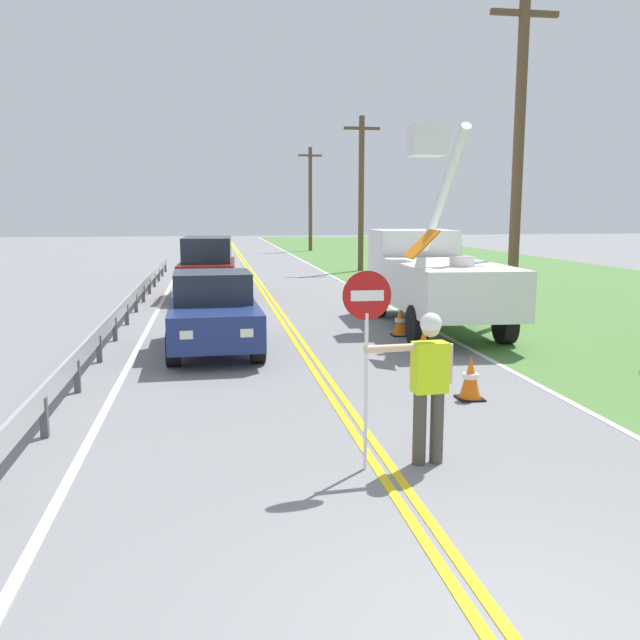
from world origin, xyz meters
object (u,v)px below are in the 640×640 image
oncoming_suv_second (208,267)px  utility_pole_far (310,197)px  oncoming_sedan_nearest (213,313)px  traffic_cone_lead (470,379)px  utility_pole_mid (361,191)px  flagger_worker (429,378)px  utility_bucket_truck (431,273)px  traffic_cone_mid (424,345)px  traffic_cone_tail (400,322)px  stop_sign_paddle (367,325)px  utility_pole_near (518,155)px

oncoming_suv_second → utility_pole_far: (7.68, 27.36, 2.98)m
oncoming_sedan_nearest → traffic_cone_lead: (4.04, -4.50, -0.50)m
utility_pole_mid → oncoming_sedan_nearest: bearing=-111.6°
flagger_worker → utility_bucket_truck: size_ratio=0.26×
flagger_worker → traffic_cone_mid: bearing=72.5°
traffic_cone_lead → traffic_cone_tail: same height
utility_bucket_truck → traffic_cone_mid: (-1.50, -4.12, -1.07)m
flagger_worker → traffic_cone_mid: (1.67, 5.30, -0.71)m
stop_sign_paddle → traffic_cone_lead: 3.77m
utility_pole_far → utility_pole_near: bearing=-89.4°
utility_bucket_truck → oncoming_sedan_nearest: utility_bucket_truck is taller
utility_bucket_truck → oncoming_sedan_nearest: bearing=-157.3°
utility_pole_near → utility_pole_far: utility_pole_near is taller
stop_sign_paddle → utility_pole_mid: 26.77m
utility_bucket_truck → utility_pole_far: size_ratio=0.89×
stop_sign_paddle → traffic_cone_lead: bearing=48.3°
utility_pole_mid → traffic_cone_mid: size_ratio=10.89×
oncoming_suv_second → traffic_cone_mid: size_ratio=6.68×
utility_pole_mid → traffic_cone_lead: 23.95m
traffic_cone_lead → traffic_cone_mid: bearing=87.9°
stop_sign_paddle → oncoming_sedan_nearest: size_ratio=0.56×
flagger_worker → utility_pole_mid: 26.63m
oncoming_sedan_nearest → traffic_cone_mid: oncoming_sedan_nearest is taller
oncoming_suv_second → utility_pole_mid: size_ratio=0.61×
utility_pole_mid → traffic_cone_mid: (-3.35, -20.68, -3.65)m
flagger_worker → utility_pole_near: bearing=60.0°
oncoming_sedan_nearest → traffic_cone_lead: 6.06m
stop_sign_paddle → utility_pole_near: utility_pole_near is taller
utility_pole_far → traffic_cone_lead: (-3.52, -41.26, -3.71)m
stop_sign_paddle → utility_pole_near: (6.23, 9.52, 2.73)m
oncoming_suv_second → utility_pole_near: (8.07, -7.00, 3.38)m
flagger_worker → traffic_cone_tail: bearing=76.2°
oncoming_sedan_nearest → traffic_cone_lead: bearing=-48.1°
flagger_worker → utility_pole_mid: size_ratio=0.24×
stop_sign_paddle → traffic_cone_tail: (2.76, 8.21, -1.37)m
flagger_worker → traffic_cone_tail: (2.00, 8.15, -0.71)m
utility_pole_near → stop_sign_paddle: bearing=-123.2°
flagger_worker → traffic_cone_tail: size_ratio=2.61×
oncoming_suv_second → stop_sign_paddle: bearing=-83.7°
oncoming_suv_second → utility_pole_mid: utility_pole_mid is taller
stop_sign_paddle → traffic_cone_tail: bearing=71.4°
utility_bucket_truck → utility_pole_mid: size_ratio=0.91×
flagger_worker → stop_sign_paddle: size_ratio=0.78×
stop_sign_paddle → oncoming_sedan_nearest: 7.37m
flagger_worker → traffic_cone_mid: flagger_worker is taller
oncoming_sedan_nearest → utility_pole_near: bearing=16.9°
oncoming_suv_second → utility_pole_near: bearing=-40.9°
oncoming_suv_second → utility_pole_near: size_ratio=0.55×
utility_pole_near → traffic_cone_mid: bearing=-132.3°
stop_sign_paddle → utility_pole_near: 11.70m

